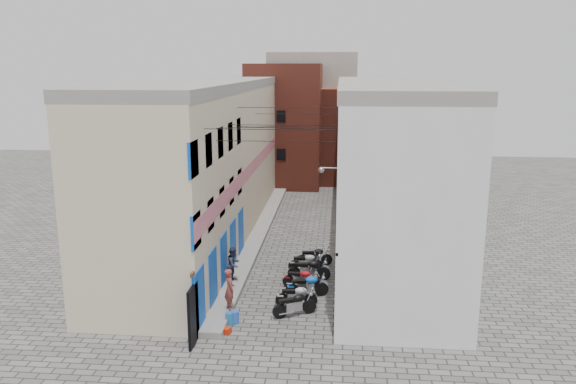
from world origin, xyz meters
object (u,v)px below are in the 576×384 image
(motorcycle_e, at_px, (309,268))
(person_a, at_px, (230,289))
(motorcycle_f, at_px, (306,261))
(motorcycle_g, at_px, (315,256))
(motorcycle_a, at_px, (295,303))
(motorcycle_b, at_px, (296,295))
(water_jug_far, at_px, (235,317))
(water_jug_near, at_px, (229,318))
(red_crate, at_px, (226,330))
(person_b, at_px, (234,264))
(motorcycle_c, at_px, (307,285))
(motorcycle_d, at_px, (301,277))

(motorcycle_e, relative_size, person_a, 1.19)
(motorcycle_f, relative_size, motorcycle_g, 0.97)
(motorcycle_g, bearing_deg, motorcycle_a, -15.70)
(motorcycle_b, height_order, water_jug_far, motorcycle_b)
(motorcycle_e, xyz_separation_m, water_jug_near, (-2.81, -4.91, -0.34))
(red_crate, bearing_deg, water_jug_near, 90.00)
(motorcycle_e, relative_size, red_crate, 5.32)
(motorcycle_b, bearing_deg, person_b, -128.02)
(motorcycle_e, distance_m, person_b, 3.54)
(motorcycle_c, bearing_deg, motorcycle_b, -33.97)
(motorcycle_b, relative_size, motorcycle_f, 1.01)
(motorcycle_g, distance_m, red_crate, 8.22)
(motorcycle_d, xyz_separation_m, person_b, (-3.07, -0.05, 0.54))
(motorcycle_a, xyz_separation_m, motorcycle_c, (0.38, 1.97, 0.01))
(motorcycle_a, distance_m, red_crate, 3.04)
(motorcycle_d, relative_size, person_b, 1.09)
(motorcycle_g, relative_size, red_crate, 4.77)
(motorcycle_a, bearing_deg, red_crate, -81.56)
(motorcycle_b, relative_size, person_b, 1.11)
(motorcycle_c, height_order, water_jug_near, motorcycle_c)
(motorcycle_g, relative_size, person_b, 1.14)
(water_jug_near, bearing_deg, motorcycle_c, 46.35)
(motorcycle_f, height_order, person_b, person_b)
(motorcycle_f, bearing_deg, motorcycle_c, -4.59)
(motorcycle_e, xyz_separation_m, motorcycle_f, (-0.22, 1.17, -0.08))
(motorcycle_f, relative_size, red_crate, 4.61)
(motorcycle_g, distance_m, water_jug_far, 7.34)
(motorcycle_c, relative_size, person_a, 1.12)
(red_crate, bearing_deg, motorcycle_e, 63.59)
(motorcycle_b, bearing_deg, motorcycle_d, 172.85)
(motorcycle_f, distance_m, water_jug_far, 6.44)
(motorcycle_e, xyz_separation_m, water_jug_far, (-2.63, -4.79, -0.33))
(motorcycle_a, bearing_deg, person_a, -114.55)
(person_a, bearing_deg, motorcycle_a, -113.51)
(motorcycle_b, relative_size, motorcycle_c, 0.92)
(water_jug_far, height_order, red_crate, water_jug_far)
(motorcycle_e, distance_m, red_crate, 6.34)
(motorcycle_b, xyz_separation_m, motorcycle_g, (0.53, 4.98, 0.01))
(motorcycle_e, bearing_deg, motorcycle_a, -9.21)
(motorcycle_c, height_order, motorcycle_g, motorcycle_c)
(motorcycle_b, bearing_deg, motorcycle_c, 154.72)
(motorcycle_c, relative_size, motorcycle_e, 0.94)
(person_a, relative_size, water_jug_near, 3.46)
(motorcycle_b, height_order, person_b, person_b)
(motorcycle_f, height_order, water_jug_far, motorcycle_f)
(motorcycle_f, height_order, water_jug_near, motorcycle_f)
(motorcycle_g, xyz_separation_m, red_crate, (-2.98, -7.66, -0.40))
(motorcycle_c, distance_m, motorcycle_e, 1.94)
(person_a, bearing_deg, motorcycle_f, -53.80)
(person_a, distance_m, water_jug_far, 1.18)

